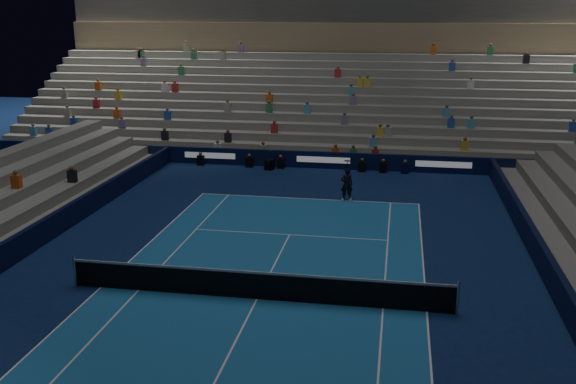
{
  "coord_description": "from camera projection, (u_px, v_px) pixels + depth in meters",
  "views": [
    {
      "loc": [
        4.34,
        -19.12,
        9.21
      ],
      "look_at": [
        0.0,
        6.0,
        2.0
      ],
      "focal_mm": 40.46,
      "sensor_mm": 36.0,
      "label": 1
    }
  ],
  "objects": [
    {
      "name": "ground",
      "position": [
        257.0,
        299.0,
        21.35
      ],
      "size": [
        90.0,
        90.0,
        0.0
      ],
      "primitive_type": "plane",
      "color": "#0B1C47",
      "rests_on": "ground"
    },
    {
      "name": "tennis_net",
      "position": [
        257.0,
        285.0,
        21.21
      ],
      "size": [
        12.9,
        0.1,
        1.1
      ],
      "color": "#B2B2B7",
      "rests_on": "ground"
    },
    {
      "name": "sponsor_barrier_east",
      "position": [
        570.0,
        308.0,
        19.62
      ],
      "size": [
        0.25,
        37.0,
        1.0
      ],
      "primitive_type": "cube",
      "color": "black",
      "rests_on": "ground"
    },
    {
      "name": "broadcast_camera",
      "position": [
        269.0,
        164.0,
        38.49
      ],
      "size": [
        0.57,
        0.97,
        0.62
      ],
      "color": "black",
      "rests_on": "ground"
    },
    {
      "name": "sponsor_barrier_far",
      "position": [
        324.0,
        160.0,
        38.75
      ],
      "size": [
        44.0,
        0.25,
        1.0
      ],
      "primitive_type": "cube",
      "color": "#081033",
      "rests_on": "ground"
    },
    {
      "name": "court_surface",
      "position": [
        257.0,
        299.0,
        21.35
      ],
      "size": [
        10.97,
        23.77,
        0.01
      ],
      "primitive_type": "cube",
      "color": "#1C5D9B",
      "rests_on": "ground"
    },
    {
      "name": "grandstand_main",
      "position": [
        339.0,
        93.0,
        46.88
      ],
      "size": [
        44.0,
        15.2,
        11.2
      ],
      "color": "slate",
      "rests_on": "ground"
    },
    {
      "name": "tennis_player",
      "position": [
        347.0,
        185.0,
        32.1
      ],
      "size": [
        0.68,
        0.52,
        1.66
      ],
      "primitive_type": "imported",
      "rotation": [
        0.0,
        0.0,
        3.36
      ],
      "color": "black",
      "rests_on": "ground"
    }
  ]
}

